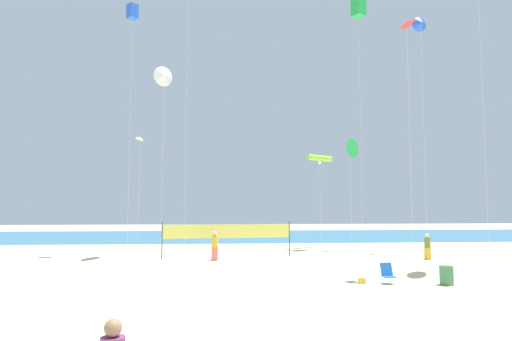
{
  "coord_description": "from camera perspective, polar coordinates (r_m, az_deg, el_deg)",
  "views": [
    {
      "loc": [
        -1.55,
        -17.63,
        3.47
      ],
      "look_at": [
        0.48,
        10.28,
        5.65
      ],
      "focal_mm": 30.81,
      "sensor_mm": 36.0,
      "label": 1
    }
  ],
  "objects": [
    {
      "name": "folding_beach_chair",
      "position": [
        20.73,
        16.71,
        -12.61
      ],
      "size": [
        0.52,
        0.65,
        0.89
      ],
      "rotation": [
        0.0,
        0.0,
        -0.53
      ],
      "color": "#1959B2",
      "rests_on": "ground"
    },
    {
      "name": "ground_plane",
      "position": [
        18.04,
        0.88,
        -15.55
      ],
      "size": [
        120.0,
        120.0,
        0.0
      ],
      "primitive_type": "plane",
      "color": "beige"
    },
    {
      "name": "beachgoer_olive_shirt",
      "position": [
        30.27,
        21.36,
        -9.07
      ],
      "size": [
        0.37,
        0.37,
        1.63
      ],
      "rotation": [
        0.0,
        0.0,
        5.84
      ],
      "color": "gold",
      "rests_on": "ground"
    },
    {
      "name": "kite_blue_delta",
      "position": [
        37.91,
        20.59,
        17.4
      ],
      "size": [
        1.21,
        0.59,
        18.02
      ],
      "color": "silver",
      "rests_on": "ground"
    },
    {
      "name": "kite_lime_tube",
      "position": [
        36.6,
        8.27,
        1.58
      ],
      "size": [
        2.44,
        1.79,
        7.54
      ],
      "color": "silver",
      "rests_on": "ground"
    },
    {
      "name": "beachgoer_mustard_shirt",
      "position": [
        27.92,
        -5.38,
        -9.56
      ],
      "size": [
        0.42,
        0.42,
        1.82
      ],
      "rotation": [
        0.0,
        0.0,
        0.36
      ],
      "color": "#EA7260",
      "rests_on": "ground"
    },
    {
      "name": "kite_green_box",
      "position": [
        40.45,
        13.16,
        19.85
      ],
      "size": [
        1.29,
        1.29,
        20.81
      ],
      "color": "silver",
      "rests_on": "ground"
    },
    {
      "name": "kite_white_delta",
      "position": [
        37.46,
        -11.87,
        11.9
      ],
      "size": [
        1.59,
        1.17,
        14.8
      ],
      "color": "silver",
      "rests_on": "ground"
    },
    {
      "name": "kite_orange_diamond",
      "position": [
        35.08,
        -14.8,
        3.92
      ],
      "size": [
        0.85,
        0.85,
        8.79
      ],
      "color": "silver",
      "rests_on": "ground"
    },
    {
      "name": "ocean_band",
      "position": [
        49.52,
        -2.39,
        -8.46
      ],
      "size": [
        120.0,
        20.0,
        0.01
      ],
      "primitive_type": "cube",
      "color": "teal",
      "rests_on": "ground"
    },
    {
      "name": "volleyball_net",
      "position": [
        29.14,
        -3.76,
        -8.05
      ],
      "size": [
        8.42,
        0.8,
        2.4
      ],
      "color": "#4C4C51",
      "rests_on": "ground"
    },
    {
      "name": "beach_handbag",
      "position": [
        20.49,
        13.6,
        -13.73
      ],
      "size": [
        0.31,
        0.16,
        0.25
      ],
      "primitive_type": "cube",
      "color": "gold",
      "rests_on": "ground"
    },
    {
      "name": "kite_green_delta",
      "position": [
        35.02,
        12.13,
        2.85
      ],
      "size": [
        1.45,
        1.25,
        8.62
      ],
      "color": "silver",
      "rests_on": "ground"
    },
    {
      "name": "kite_red_diamond",
      "position": [
        24.58,
        18.91,
        17.28
      ],
      "size": [
        0.87,
        0.87,
        12.85
      ],
      "color": "silver",
      "rests_on": "ground"
    },
    {
      "name": "trash_barrel",
      "position": [
        21.21,
        23.5,
        -12.38
      ],
      "size": [
        0.58,
        0.58,
        0.83
      ],
      "primitive_type": "cylinder",
      "color": "#3F7F4C",
      "rests_on": "ground"
    },
    {
      "name": "kite_blue_box",
      "position": [
        35.63,
        -15.74,
        19.17
      ],
      "size": [
        0.93,
        0.93,
        18.22
      ],
      "color": "silver",
      "rests_on": "ground"
    }
  ]
}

